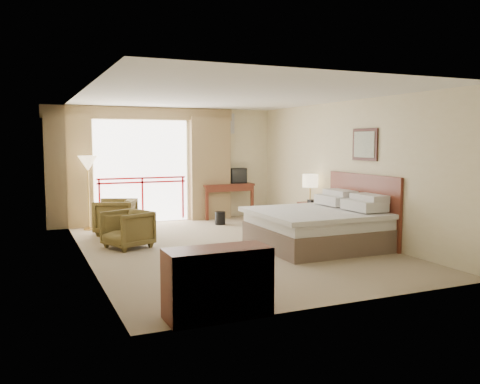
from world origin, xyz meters
name	(u,v)px	position (x,y,z in m)	size (l,w,h in m)	color
floor	(230,247)	(0.00, 0.00, 0.00)	(7.00, 7.00, 0.00)	gray
ceiling	(230,96)	(0.00, 0.00, 2.70)	(7.00, 7.00, 0.00)	white
wall_back	(174,165)	(0.00, 3.50, 1.35)	(5.00, 5.00, 0.00)	beige
wall_front	(345,190)	(0.00, -3.50, 1.35)	(5.00, 5.00, 0.00)	beige
wall_left	(84,177)	(-2.50, 0.00, 1.35)	(7.00, 7.00, 0.00)	beige
wall_right	(346,170)	(2.50, 0.00, 1.35)	(7.00, 7.00, 0.00)	beige
balcony_door	(142,172)	(-0.80, 3.48, 1.20)	(2.40, 2.40, 0.00)	white
balcony_railing	(142,188)	(-0.80, 3.46, 0.81)	(2.09, 0.03, 1.02)	#B70F17
curtain_left	(69,171)	(-2.45, 3.35, 1.25)	(1.00, 0.26, 2.50)	olive
curtain_right	(210,168)	(0.85, 3.35, 1.25)	(1.00, 0.26, 2.50)	olive
valance	(142,113)	(-0.80, 3.38, 2.55)	(4.40, 0.22, 0.28)	olive
hvac_vent	(225,124)	(1.30, 3.47, 2.35)	(0.50, 0.04, 0.50)	silver
bed	(319,226)	(1.50, -0.60, 0.38)	(2.13, 2.06, 0.97)	brown
headboard	(363,209)	(2.46, -0.60, 0.65)	(0.06, 2.10, 1.30)	#572218
framed_art	(365,145)	(2.47, -0.60, 1.85)	(0.04, 0.72, 0.60)	black
nightstand	(311,217)	(2.26, 0.92, 0.30)	(0.42, 0.50, 0.60)	#572218
table_lamp	(310,181)	(2.26, 0.97, 1.06)	(0.33, 0.33, 0.59)	tan
phone	(313,202)	(2.21, 0.77, 0.64)	(0.19, 0.15, 0.08)	black
desk	(225,191)	(1.29, 3.46, 0.67)	(1.31, 0.63, 0.86)	#572218
tv	(237,176)	(1.59, 3.39, 1.05)	(0.42, 0.34, 0.39)	black
coffee_maker	(213,179)	(0.94, 3.40, 0.97)	(0.11, 0.11, 0.23)	black
cup	(219,182)	(1.09, 3.35, 0.91)	(0.08, 0.08, 0.11)	white
wastebasket	(220,218)	(0.76, 2.42, 0.15)	(0.24, 0.24, 0.30)	black
armchair_far	(116,234)	(-1.66, 2.19, 0.00)	(0.78, 0.80, 0.73)	#4D3F1C
armchair_near	(128,248)	(-1.70, 0.70, 0.00)	(0.72, 0.74, 0.67)	#4D3F1C
side_table	(112,222)	(-1.83, 1.53, 0.35)	(0.46, 0.46, 0.50)	black
book	(112,214)	(-1.83, 1.53, 0.51)	(0.16, 0.21, 0.02)	white
floor_lamp	(88,166)	(-2.09, 2.93, 1.38)	(0.41, 0.41, 1.60)	tan
dresser	(218,283)	(-1.51, -3.33, 0.38)	(1.15, 0.49, 0.76)	#572218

